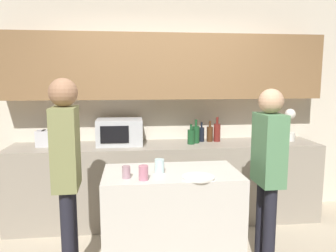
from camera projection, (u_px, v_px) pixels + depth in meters
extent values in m
cube|color=beige|center=(163.00, 106.00, 4.11)|extent=(6.40, 0.08, 2.70)
cube|color=olive|center=(165.00, 67.00, 3.85)|extent=(3.74, 0.32, 0.75)
cube|color=gray|center=(167.00, 182.00, 3.90)|extent=(3.60, 0.62, 0.93)
cube|color=beige|center=(171.00, 223.00, 2.81)|extent=(1.13, 0.63, 0.92)
cube|color=#B7BABC|center=(120.00, 132.00, 3.80)|extent=(0.52, 0.38, 0.30)
cube|color=black|center=(115.00, 135.00, 3.60)|extent=(0.31, 0.01, 0.19)
cube|color=silver|center=(49.00, 138.00, 3.71)|extent=(0.26, 0.16, 0.18)
cube|color=black|center=(44.00, 130.00, 3.70)|extent=(0.02, 0.11, 0.01)
cube|color=black|center=(53.00, 130.00, 3.71)|extent=(0.02, 0.11, 0.01)
cylinder|color=silver|center=(289.00, 137.00, 4.05)|extent=(0.14, 0.14, 0.10)
cylinder|color=#38662D|center=(290.00, 125.00, 4.03)|extent=(0.01, 0.01, 0.18)
sphere|color=silver|center=(290.00, 114.00, 4.01)|extent=(0.13, 0.13, 0.13)
cylinder|color=#194723|center=(191.00, 137.00, 3.83)|extent=(0.08, 0.08, 0.17)
cylinder|color=#194723|center=(191.00, 127.00, 3.81)|extent=(0.03, 0.03, 0.07)
cylinder|color=#194723|center=(196.00, 135.00, 3.89)|extent=(0.09, 0.09, 0.20)
cylinder|color=#194723|center=(196.00, 123.00, 3.87)|extent=(0.03, 0.03, 0.08)
cylinder|color=black|center=(201.00, 135.00, 3.98)|extent=(0.07, 0.07, 0.17)
cylinder|color=black|center=(202.00, 125.00, 3.97)|extent=(0.02, 0.02, 0.07)
cylinder|color=#472814|center=(210.00, 134.00, 3.99)|extent=(0.08, 0.08, 0.18)
cylinder|color=#472814|center=(210.00, 124.00, 3.97)|extent=(0.03, 0.03, 0.07)
cylinder|color=maroon|center=(217.00, 133.00, 3.99)|extent=(0.08, 0.08, 0.22)
cylinder|color=maroon|center=(217.00, 120.00, 3.97)|extent=(0.03, 0.03, 0.08)
cylinder|color=white|center=(198.00, 177.00, 2.56)|extent=(0.26, 0.26, 0.01)
cylinder|color=#C3778D|center=(143.00, 173.00, 2.51)|extent=(0.07, 0.07, 0.11)
cylinder|color=#A8828E|center=(126.00, 172.00, 2.55)|extent=(0.06, 0.06, 0.10)
cylinder|color=silver|center=(159.00, 166.00, 2.69)|extent=(0.08, 0.08, 0.12)
cylinder|color=black|center=(71.00, 231.00, 2.77)|extent=(0.11, 0.11, 0.82)
cylinder|color=black|center=(68.00, 240.00, 2.61)|extent=(0.11, 0.11, 0.82)
cube|color=olive|center=(66.00, 148.00, 2.58)|extent=(0.20, 0.35, 0.65)
sphere|color=#9E7051|center=(63.00, 92.00, 2.52)|extent=(0.22, 0.22, 0.22)
cylinder|color=black|center=(269.00, 230.00, 2.84)|extent=(0.11, 0.11, 0.78)
cylinder|color=black|center=(262.00, 222.00, 3.00)|extent=(0.11, 0.11, 0.78)
cube|color=#528458|center=(269.00, 149.00, 2.82)|extent=(0.19, 0.34, 0.62)
sphere|color=tan|center=(271.00, 101.00, 2.76)|extent=(0.21, 0.21, 0.21)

